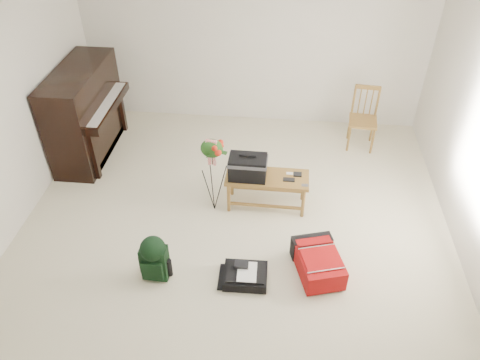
# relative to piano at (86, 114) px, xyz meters

# --- Properties ---
(floor) EXTENTS (5.00, 5.50, 0.01)m
(floor) POSITION_rel_piano_xyz_m (2.19, -1.60, -0.60)
(floor) COLOR beige
(floor) RESTS_ON ground
(ceiling) EXTENTS (5.00, 5.50, 0.01)m
(ceiling) POSITION_rel_piano_xyz_m (2.19, -1.60, 1.90)
(ceiling) COLOR white
(ceiling) RESTS_ON wall_back
(wall_back) EXTENTS (5.00, 0.04, 2.50)m
(wall_back) POSITION_rel_piano_xyz_m (2.19, 1.15, 0.65)
(wall_back) COLOR silver
(wall_back) RESTS_ON floor
(piano) EXTENTS (0.71, 1.50, 1.25)m
(piano) POSITION_rel_piano_xyz_m (0.00, 0.00, 0.00)
(piano) COLOR black
(piano) RESTS_ON floor
(bench) EXTENTS (0.99, 0.41, 0.76)m
(bench) POSITION_rel_piano_xyz_m (2.37, -0.95, -0.06)
(bench) COLOR olive
(bench) RESTS_ON floor
(dining_chair) EXTENTS (0.42, 0.42, 0.88)m
(dining_chair) POSITION_rel_piano_xyz_m (3.80, 0.55, -0.17)
(dining_chair) COLOR olive
(dining_chair) RESTS_ON floor
(red_suitcase) EXTENTS (0.57, 0.72, 0.27)m
(red_suitcase) POSITION_rel_piano_xyz_m (3.13, -1.90, -0.46)
(red_suitcase) COLOR red
(red_suitcase) RESTS_ON floor
(black_duffel) EXTENTS (0.46, 0.37, 0.19)m
(black_duffel) POSITION_rel_piano_xyz_m (2.38, -2.13, -0.53)
(black_duffel) COLOR black
(black_duffel) RESTS_ON floor
(green_backpack) EXTENTS (0.28, 0.26, 0.53)m
(green_backpack) POSITION_rel_piano_xyz_m (1.45, -2.18, -0.31)
(green_backpack) COLOR black
(green_backpack) RESTS_ON floor
(flower_stand) EXTENTS (0.37, 0.37, 1.04)m
(flower_stand) POSITION_rel_piano_xyz_m (1.90, -1.07, -0.09)
(flower_stand) COLOR black
(flower_stand) RESTS_ON floor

